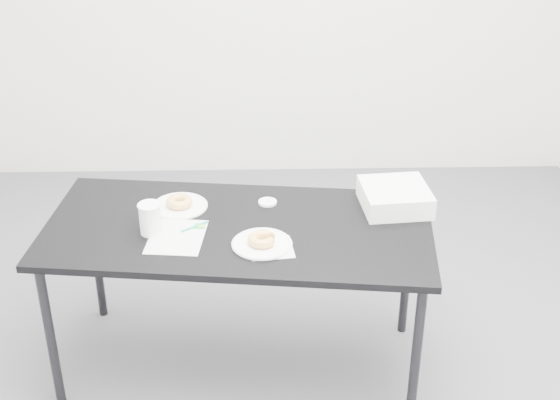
{
  "coord_description": "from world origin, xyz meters",
  "views": [
    {
      "loc": [
        -0.09,
        -2.89,
        2.41
      ],
      "look_at": [
        -0.02,
        0.02,
        0.83
      ],
      "focal_mm": 50.0,
      "sensor_mm": 36.0,
      "label": 1
    }
  ],
  "objects_px": {
    "plate_far": "(180,206)",
    "coffee_cup": "(150,219)",
    "pen": "(195,226)",
    "bakery_box": "(395,197)",
    "plate_near": "(262,244)",
    "donut_near": "(262,239)",
    "donut_far": "(179,202)",
    "table": "(238,238)",
    "scorecard": "(177,237)"
  },
  "relations": [
    {
      "from": "donut_near",
      "to": "table",
      "type": "bearing_deg",
      "value": 122.79
    },
    {
      "from": "plate_near",
      "to": "donut_far",
      "type": "bearing_deg",
      "value": 137.46
    },
    {
      "from": "plate_near",
      "to": "donut_far",
      "type": "height_order",
      "value": "donut_far"
    },
    {
      "from": "donut_near",
      "to": "donut_far",
      "type": "height_order",
      "value": "donut_near"
    },
    {
      "from": "donut_near",
      "to": "donut_far",
      "type": "distance_m",
      "value": 0.49
    },
    {
      "from": "plate_near",
      "to": "donut_near",
      "type": "bearing_deg",
      "value": 0.0
    },
    {
      "from": "table",
      "to": "bakery_box",
      "type": "height_order",
      "value": "bakery_box"
    },
    {
      "from": "scorecard",
      "to": "bakery_box",
      "type": "height_order",
      "value": "bakery_box"
    },
    {
      "from": "donut_far",
      "to": "table",
      "type": "bearing_deg",
      "value": -33.97
    },
    {
      "from": "donut_near",
      "to": "bakery_box",
      "type": "distance_m",
      "value": 0.66
    },
    {
      "from": "donut_near",
      "to": "bakery_box",
      "type": "xyz_separation_m",
      "value": [
        0.59,
        0.31,
        0.02
      ]
    },
    {
      "from": "pen",
      "to": "donut_far",
      "type": "bearing_deg",
      "value": 75.93
    },
    {
      "from": "pen",
      "to": "coffee_cup",
      "type": "height_order",
      "value": "coffee_cup"
    },
    {
      "from": "scorecard",
      "to": "plate_near",
      "type": "bearing_deg",
      "value": -6.06
    },
    {
      "from": "pen",
      "to": "coffee_cup",
      "type": "bearing_deg",
      "value": 154.18
    },
    {
      "from": "table",
      "to": "plate_near",
      "type": "distance_m",
      "value": 0.2
    },
    {
      "from": "donut_far",
      "to": "coffee_cup",
      "type": "bearing_deg",
      "value": -113.99
    },
    {
      "from": "scorecard",
      "to": "coffee_cup",
      "type": "height_order",
      "value": "coffee_cup"
    },
    {
      "from": "table",
      "to": "donut_near",
      "type": "distance_m",
      "value": 0.2
    },
    {
      "from": "table",
      "to": "donut_near",
      "type": "xyz_separation_m",
      "value": [
        0.1,
        -0.16,
        0.09
      ]
    },
    {
      "from": "scorecard",
      "to": "pen",
      "type": "height_order",
      "value": "pen"
    },
    {
      "from": "coffee_cup",
      "to": "bakery_box",
      "type": "distance_m",
      "value": 1.06
    },
    {
      "from": "plate_far",
      "to": "donut_far",
      "type": "relative_size",
      "value": 2.13
    },
    {
      "from": "scorecard",
      "to": "bakery_box",
      "type": "bearing_deg",
      "value": 19.92
    },
    {
      "from": "donut_near",
      "to": "scorecard",
      "type": "bearing_deg",
      "value": 168.08
    },
    {
      "from": "donut_far",
      "to": "coffee_cup",
      "type": "relative_size",
      "value": 0.85
    },
    {
      "from": "plate_near",
      "to": "coffee_cup",
      "type": "relative_size",
      "value": 1.82
    },
    {
      "from": "plate_far",
      "to": "coffee_cup",
      "type": "bearing_deg",
      "value": -113.99
    },
    {
      "from": "coffee_cup",
      "to": "bakery_box",
      "type": "bearing_deg",
      "value": 10.69
    },
    {
      "from": "scorecard",
      "to": "pen",
      "type": "xyz_separation_m",
      "value": [
        0.07,
        0.07,
        0.01
      ]
    },
    {
      "from": "donut_near",
      "to": "bakery_box",
      "type": "height_order",
      "value": "bakery_box"
    },
    {
      "from": "plate_near",
      "to": "coffee_cup",
      "type": "distance_m",
      "value": 0.48
    },
    {
      "from": "donut_far",
      "to": "bakery_box",
      "type": "height_order",
      "value": "bakery_box"
    },
    {
      "from": "donut_near",
      "to": "coffee_cup",
      "type": "xyz_separation_m",
      "value": [
        -0.46,
        0.11,
        0.04
      ]
    },
    {
      "from": "plate_near",
      "to": "donut_far",
      "type": "xyz_separation_m",
      "value": [
        -0.36,
        0.33,
        0.02
      ]
    },
    {
      "from": "donut_far",
      "to": "coffee_cup",
      "type": "xyz_separation_m",
      "value": [
        -0.1,
        -0.22,
        0.04
      ]
    },
    {
      "from": "plate_near",
      "to": "pen",
      "type": "bearing_deg",
      "value": 152.54
    },
    {
      "from": "pen",
      "to": "coffee_cup",
      "type": "relative_size",
      "value": 0.97
    },
    {
      "from": "table",
      "to": "coffee_cup",
      "type": "relative_size",
      "value": 12.61
    },
    {
      "from": "donut_near",
      "to": "bakery_box",
      "type": "bearing_deg",
      "value": 27.8
    },
    {
      "from": "plate_far",
      "to": "bakery_box",
      "type": "distance_m",
      "value": 0.95
    },
    {
      "from": "plate_far",
      "to": "coffee_cup",
      "type": "height_order",
      "value": "coffee_cup"
    },
    {
      "from": "table",
      "to": "plate_far",
      "type": "relative_size",
      "value": 6.96
    },
    {
      "from": "pen",
      "to": "bakery_box",
      "type": "relative_size",
      "value": 0.46
    },
    {
      "from": "donut_near",
      "to": "plate_near",
      "type": "bearing_deg",
      "value": 0.0
    },
    {
      "from": "pen",
      "to": "plate_far",
      "type": "xyz_separation_m",
      "value": [
        -0.08,
        0.18,
        -0.0
      ]
    },
    {
      "from": "table",
      "to": "bakery_box",
      "type": "relative_size",
      "value": 5.99
    },
    {
      "from": "table",
      "to": "plate_near",
      "type": "xyz_separation_m",
      "value": [
        0.1,
        -0.16,
        0.06
      ]
    },
    {
      "from": "table",
      "to": "pen",
      "type": "xyz_separation_m",
      "value": [
        -0.18,
        -0.01,
        0.06
      ]
    },
    {
      "from": "donut_far",
      "to": "coffee_cup",
      "type": "height_order",
      "value": "coffee_cup"
    }
  ]
}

